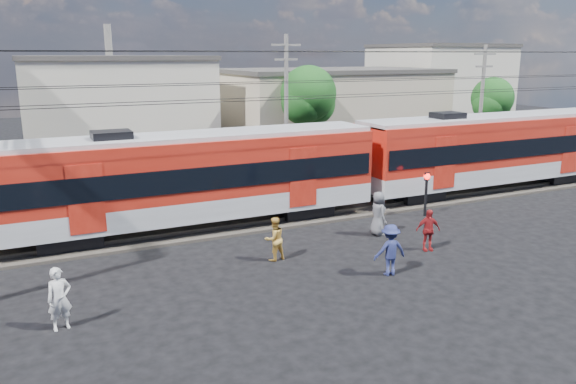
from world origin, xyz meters
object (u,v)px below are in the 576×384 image
pedestrian_a (59,299)px  car_silver (525,156)px  pedestrian_c (390,250)px  commuter_train (198,175)px  crossing_signal (426,186)px

pedestrian_a → car_silver: size_ratio=0.45×
pedestrian_c → car_silver: bearing=-142.1°
commuter_train → pedestrian_c: (4.38, -7.84, -1.50)m
crossing_signal → commuter_train: bearing=165.8°
pedestrian_c → crossing_signal: crossing_signal is taller
pedestrian_a → crossing_signal: bearing=4.6°
pedestrian_c → car_silver: size_ratio=0.45×
car_silver → crossing_signal: (-13.94, -6.87, 0.77)m
pedestrian_c → crossing_signal: (5.77, 5.28, 0.55)m
car_silver → crossing_signal: crossing_signal is taller
crossing_signal → pedestrian_a: bearing=-164.1°
pedestrian_a → pedestrian_c: bearing=-14.9°
pedestrian_a → pedestrian_c: size_ratio=0.99×
pedestrian_a → pedestrian_c: 10.50m
car_silver → crossing_signal: 15.56m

